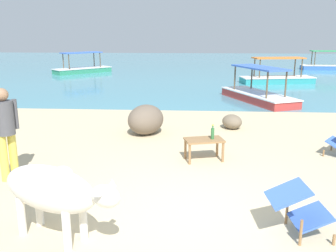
# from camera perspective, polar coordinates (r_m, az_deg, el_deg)

# --- Properties ---
(sand_beach) EXTENTS (18.00, 14.00, 0.04)m
(sand_beach) POSITION_cam_1_polar(r_m,az_deg,el_deg) (5.41, 3.48, -13.63)
(sand_beach) COLOR #CCB78E
(sand_beach) RESTS_ON ground
(water_surface) EXTENTS (60.00, 36.00, 0.03)m
(water_surface) POSITION_cam_1_polar(r_m,az_deg,el_deg) (26.89, 3.83, 9.05)
(water_surface) COLOR teal
(water_surface) RESTS_ON ground
(cow) EXTENTS (1.74, 1.06, 0.99)m
(cow) POSITION_cam_1_polar(r_m,az_deg,el_deg) (4.74, -17.57, -9.49)
(cow) COLOR silver
(cow) RESTS_ON sand_beach
(low_bench_table) EXTENTS (0.85, 0.62, 0.45)m
(low_bench_table) POSITION_cam_1_polar(r_m,az_deg,el_deg) (7.36, 5.67, -2.60)
(low_bench_table) COLOR olive
(low_bench_table) RESTS_ON sand_beach
(bottle) EXTENTS (0.07, 0.07, 0.30)m
(bottle) POSITION_cam_1_polar(r_m,az_deg,el_deg) (7.33, 6.99, -1.13)
(bottle) COLOR #2D6B38
(bottle) RESTS_ON low_bench_table
(deck_chair_near) EXTENTS (0.81, 0.59, 0.68)m
(deck_chair_near) POSITION_cam_1_polar(r_m,az_deg,el_deg) (5.01, 19.79, -11.74)
(deck_chair_near) COLOR olive
(deck_chair_near) RESTS_ON sand_beach
(person_standing) EXTENTS (0.32, 0.45, 1.62)m
(person_standing) POSITION_cam_1_polar(r_m,az_deg,el_deg) (6.82, -24.04, -0.17)
(person_standing) COLOR #DBC64C
(person_standing) RESTS_ON sand_beach
(shore_rock_large) EXTENTS (0.68, 0.74, 0.38)m
(shore_rock_large) POSITION_cam_1_polar(r_m,az_deg,el_deg) (9.92, 9.97, 0.68)
(shore_rock_large) COLOR #756651
(shore_rock_large) RESTS_ON sand_beach
(shore_rock_medium) EXTENTS (1.20, 1.30, 0.75)m
(shore_rock_medium) POSITION_cam_1_polar(r_m,az_deg,el_deg) (9.23, -3.47, 1.01)
(shore_rock_medium) COLOR #6B5B4C
(shore_rock_medium) RESTS_ON sand_beach
(boat_green) EXTENTS (3.42, 3.41, 1.29)m
(boat_green) POSITION_cam_1_polar(r_m,az_deg,el_deg) (24.02, -13.20, 8.74)
(boat_green) COLOR #338E66
(boat_green) RESTS_ON water_surface
(boat_red) EXTENTS (2.54, 3.83, 1.29)m
(boat_red) POSITION_cam_1_polar(r_m,az_deg,el_deg) (14.15, 13.87, 4.86)
(boat_red) COLOR #C63833
(boat_red) RESTS_ON water_surface
(boat_blue) EXTENTS (3.71, 1.29, 1.29)m
(boat_blue) POSITION_cam_1_polar(r_m,az_deg,el_deg) (27.56, 23.82, 8.60)
(boat_blue) COLOR #3866B7
(boat_blue) RESTS_ON water_surface
(boat_teal) EXTENTS (3.82, 1.79, 1.29)m
(boat_teal) POSITION_cam_1_polar(r_m,az_deg,el_deg) (19.51, 16.65, 7.24)
(boat_teal) COLOR teal
(boat_teal) RESTS_ON water_surface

